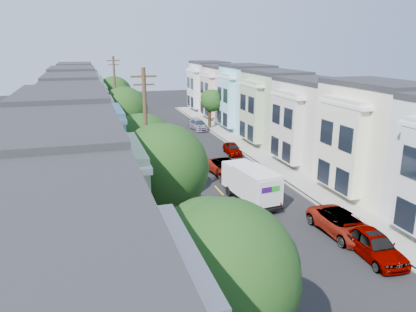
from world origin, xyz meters
TOP-DOWN VIEW (x-y plane):
  - ground at (0.00, 0.00)m, footprint 160.00×160.00m
  - road_slab at (0.00, 15.00)m, footprint 12.00×70.00m
  - curb_left at (-6.05, 15.00)m, footprint 0.30×70.00m
  - curb_right at (6.05, 15.00)m, footprint 0.30×70.00m
  - sidewalk_left at (-7.35, 15.00)m, footprint 2.60×70.00m
  - sidewalk_right at (7.35, 15.00)m, footprint 2.60×70.00m
  - centerline at (0.00, 15.00)m, footprint 0.12×70.00m
  - townhouse_row_left at (-11.15, 15.00)m, footprint 5.00×70.00m
  - townhouse_row_right at (11.15, 15.00)m, footprint 5.00×70.00m
  - tree_a at (-6.30, -13.18)m, footprint 4.70×4.70m
  - tree_b at (-6.30, -3.55)m, footprint 4.70×4.70m
  - tree_c at (-6.30, 4.68)m, footprint 4.70×4.70m
  - tree_d at (-6.30, 17.59)m, footprint 4.70×4.70m
  - tree_e at (-6.30, 31.19)m, footprint 4.70×4.70m
  - tree_far_r at (6.89, 30.32)m, footprint 3.10×3.10m
  - utility_pole_near at (-6.30, 2.00)m, footprint 1.60×0.26m
  - utility_pole_far at (-6.30, 28.00)m, footprint 1.60×0.26m
  - fedex_truck at (1.53, 3.05)m, footprint 2.18×5.66m
  - lead_sedan at (1.83, 9.39)m, footprint 2.83×5.47m
  - parked_left_b at (-4.90, -6.66)m, footprint 1.53×4.25m
  - parked_left_c at (-4.90, -0.29)m, footprint 2.19×4.76m
  - parked_left_d at (-4.90, 12.44)m, footprint 1.70×3.90m
  - parked_right_a at (4.90, -6.66)m, footprint 2.12×4.82m
  - parked_right_b at (4.90, -3.70)m, footprint 2.57×5.26m
  - parked_right_c at (4.90, 16.29)m, footprint 1.79×3.96m
  - parked_right_d at (4.90, 29.98)m, footprint 2.19×4.58m

SIDE VIEW (x-z plane):
  - ground at x=0.00m, z-range 0.00..0.00m
  - centerline at x=0.00m, z-range -0.01..0.01m
  - townhouse_row_left at x=-11.15m, z-range -4.25..4.25m
  - townhouse_row_right at x=11.15m, z-range -4.25..4.25m
  - road_slab at x=0.00m, z-range 0.00..0.02m
  - curb_left at x=-6.05m, z-range 0.00..0.15m
  - curb_right at x=6.05m, z-range 0.00..0.15m
  - sidewalk_left at x=-7.35m, z-range 0.00..0.15m
  - sidewalk_right at x=7.35m, z-range 0.00..0.15m
  - parked_left_d at x=-4.90m, z-range 0.00..1.24m
  - parked_right_c at x=4.90m, z-range 0.00..1.25m
  - parked_right_d at x=4.90m, z-range 0.00..1.34m
  - parked_left_b at x=-4.90m, z-range 0.00..1.41m
  - parked_right_b at x=4.90m, z-range 0.00..1.44m
  - lead_sedan at x=1.83m, z-range 0.00..1.47m
  - parked_left_c at x=-4.90m, z-range 0.00..1.50m
  - parked_right_a at x=4.90m, z-range 0.00..1.53m
  - fedex_truck at x=1.53m, z-range 0.16..2.87m
  - tree_far_r at x=6.89m, z-range 1.14..6.61m
  - tree_c at x=-6.30m, z-range 1.06..7.91m
  - tree_a at x=-6.30m, z-range 1.20..8.34m
  - tree_d at x=-6.30m, z-range 1.37..8.86m
  - tree_e at x=-6.30m, z-range 1.38..8.89m
  - utility_pole_near at x=-6.30m, z-range 0.15..10.15m
  - utility_pole_far at x=-6.30m, z-range 0.15..10.15m
  - tree_b at x=-6.30m, z-range 1.46..9.11m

